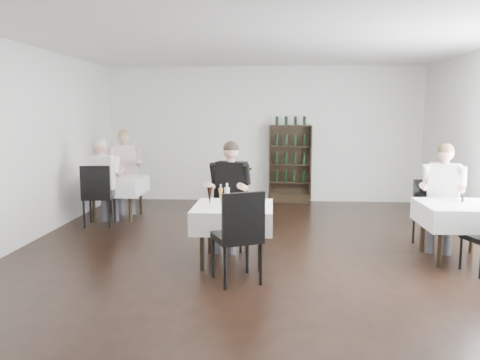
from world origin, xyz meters
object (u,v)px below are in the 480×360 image
wine_shelf (290,165)px  potted_tree (240,184)px  diner_main (230,187)px  main_table (233,216)px

wine_shelf → potted_tree: size_ratio=2.09×
potted_tree → diner_main: bearing=-88.4°
potted_tree → diner_main: size_ratio=0.53×
diner_main → wine_shelf: bearing=74.5°
main_table → potted_tree: potted_tree is taller
main_table → potted_tree: bearing=92.8°
wine_shelf → main_table: size_ratio=1.70×
wine_shelf → diner_main: size_ratio=1.11×
wine_shelf → diner_main: bearing=-105.5°
main_table → diner_main: size_ratio=0.66×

